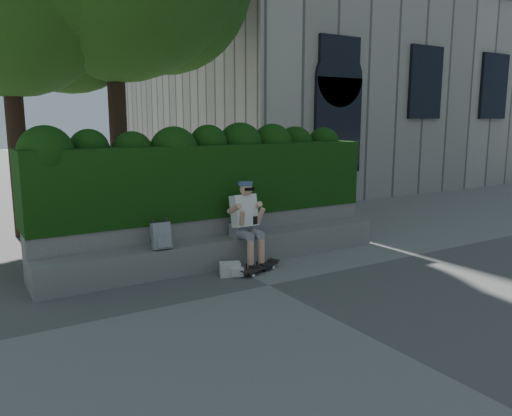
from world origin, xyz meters
TOP-DOWN VIEW (x-y plane):
  - ground at (0.00, 0.00)m, footprint 80.00×80.00m
  - bench_ledge at (0.00, 1.25)m, footprint 6.00×0.45m
  - planter_wall at (0.00, 1.73)m, footprint 6.00×0.50m
  - hedge at (0.00, 1.95)m, footprint 6.00×1.00m
  - person at (0.25, 1.07)m, footprint 0.40×0.76m
  - skateboard at (0.23, 0.62)m, footprint 0.78×0.46m
  - backpack_plaid at (-1.18, 1.15)m, footprint 0.28×0.16m
  - backpack_ground at (-0.26, 0.70)m, footprint 0.38×0.33m

SIDE VIEW (x-z plane):
  - ground at x=0.00m, z-range 0.00..0.00m
  - skateboard at x=0.23m, z-range 0.03..0.11m
  - backpack_ground at x=-0.26m, z-range 0.00..0.20m
  - bench_ledge at x=0.00m, z-range 0.00..0.45m
  - planter_wall at x=0.00m, z-range 0.00..0.75m
  - backpack_plaid at x=-1.18m, z-range 0.45..0.85m
  - person at x=0.25m, z-range 0.06..1.44m
  - hedge at x=0.00m, z-range 0.75..1.95m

